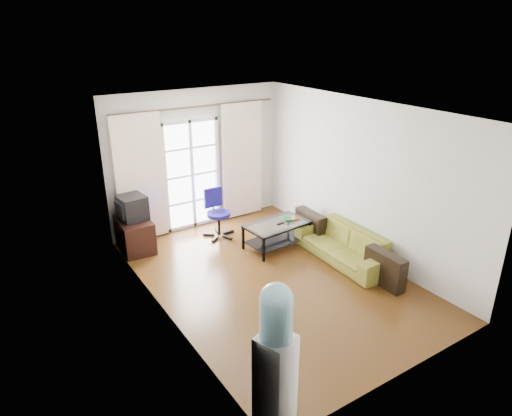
{
  "coord_description": "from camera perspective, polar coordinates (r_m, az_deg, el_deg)",
  "views": [
    {
      "loc": [
        -3.67,
        -5.22,
        3.8
      ],
      "look_at": [
        -0.08,
        0.35,
        1.11
      ],
      "focal_mm": 32.0,
      "sensor_mm": 36.0,
      "label": 1
    }
  ],
  "objects": [
    {
      "name": "floor",
      "position": [
        7.43,
        2.04,
        -8.71
      ],
      "size": [
        5.2,
        5.2,
        0.0
      ],
      "primitive_type": "plane",
      "color": "#533413",
      "rests_on": "ground"
    },
    {
      "name": "ceiling",
      "position": [
        6.48,
        2.36,
        12.28
      ],
      "size": [
        5.2,
        5.2,
        0.0
      ],
      "primitive_type": "plane",
      "rotation": [
        3.14,
        0.0,
        0.0
      ],
      "color": "white",
      "rests_on": "wall_back"
    },
    {
      "name": "wall_back",
      "position": [
        8.98,
        -7.38,
        6.06
      ],
      "size": [
        3.6,
        0.02,
        2.7
      ],
      "primitive_type": "cube",
      "color": "silver",
      "rests_on": "floor"
    },
    {
      "name": "wall_front",
      "position": [
        5.13,
        19.15,
        -7.79
      ],
      "size": [
        3.6,
        0.02,
        2.7
      ],
      "primitive_type": "cube",
      "color": "silver",
      "rests_on": "floor"
    },
    {
      "name": "wall_left",
      "position": [
        6.06,
        -11.93,
        -2.27
      ],
      "size": [
        0.02,
        5.2,
        2.7
      ],
      "primitive_type": "cube",
      "color": "silver",
      "rests_on": "floor"
    },
    {
      "name": "wall_right",
      "position": [
        7.95,
        12.92,
        3.55
      ],
      "size": [
        0.02,
        5.2,
        2.7
      ],
      "primitive_type": "cube",
      "color": "silver",
      "rests_on": "floor"
    },
    {
      "name": "french_door",
      "position": [
        8.95,
        -8.0,
        4.13
      ],
      "size": [
        1.16,
        0.06,
        2.15
      ],
      "color": "white",
      "rests_on": "wall_back"
    },
    {
      "name": "curtain_rod",
      "position": [
        8.67,
        -7.42,
        12.47
      ],
      "size": [
        3.3,
        0.04,
        0.04
      ],
      "primitive_type": "cylinder",
      "rotation": [
        0.0,
        1.57,
        0.0
      ],
      "color": "#4C3F2D",
      "rests_on": "wall_back"
    },
    {
      "name": "curtain_left",
      "position": [
        8.49,
        -14.28,
        3.55
      ],
      "size": [
        0.9,
        0.07,
        2.35
      ],
      "primitive_type": "cube",
      "color": "#F9E2C8",
      "rests_on": "curtain_rod"
    },
    {
      "name": "curtain_right",
      "position": [
        9.35,
        -1.75,
        5.92
      ],
      "size": [
        0.9,
        0.07,
        2.35
      ],
      "primitive_type": "cube",
      "color": "#F9E2C8",
      "rests_on": "curtain_rod"
    },
    {
      "name": "radiator",
      "position": [
        9.57,
        -2.52,
        0.8
      ],
      "size": [
        0.64,
        0.12,
        0.64
      ],
      "primitive_type": "cube",
      "color": "gray",
      "rests_on": "floor"
    },
    {
      "name": "sofa",
      "position": [
        7.99,
        10.94,
        -4.54
      ],
      "size": [
        1.94,
        0.87,
        0.55
      ],
      "primitive_type": "imported",
      "rotation": [
        0.0,
        0.0,
        -1.6
      ],
      "color": "brown",
      "rests_on": "floor"
    },
    {
      "name": "coffee_table",
      "position": [
        8.28,
        2.61,
        -2.98
      ],
      "size": [
        1.19,
        0.75,
        0.46
      ],
      "rotation": [
        0.0,
        0.0,
        0.09
      ],
      "color": "silver",
      "rests_on": "floor"
    },
    {
      "name": "bowl",
      "position": [
        8.34,
        4.09,
        -1.37
      ],
      "size": [
        0.4,
        0.4,
        0.06
      ],
      "primitive_type": "imported",
      "rotation": [
        0.0,
        0.0,
        -0.43
      ],
      "color": "#358F34",
      "rests_on": "coffee_table"
    },
    {
      "name": "book",
      "position": [
        8.38,
        4.37,
        -1.39
      ],
      "size": [
        0.21,
        0.25,
        0.02
      ],
      "primitive_type": "imported",
      "rotation": [
        0.0,
        0.0,
        0.16
      ],
      "color": "#A21315",
      "rests_on": "coffee_table"
    },
    {
      "name": "remote",
      "position": [
        8.19,
        3.05,
        -1.93
      ],
      "size": [
        0.16,
        0.07,
        0.02
      ],
      "primitive_type": "cube",
      "rotation": [
        0.0,
        0.0,
        0.16
      ],
      "color": "black",
      "rests_on": "coffee_table"
    },
    {
      "name": "tv_stand",
      "position": [
        8.45,
        -14.89,
        -3.27
      ],
      "size": [
        0.56,
        0.81,
        0.58
      ],
      "primitive_type": "cube",
      "rotation": [
        0.0,
        0.0,
        -0.04
      ],
      "color": "black",
      "rests_on": "floor"
    },
    {
      "name": "crt_tv",
      "position": [
        8.29,
        -15.32,
        0.02
      ],
      "size": [
        0.51,
        0.51,
        0.43
      ],
      "rotation": [
        0.0,
        0.0,
        0.1
      ],
      "color": "black",
      "rests_on": "tv_stand"
    },
    {
      "name": "task_chair",
      "position": [
        8.74,
        -4.75,
        -1.81
      ],
      "size": [
        0.65,
        0.65,
        0.93
      ],
      "rotation": [
        0.0,
        0.0,
        0.03
      ],
      "color": "black",
      "rests_on": "floor"
    },
    {
      "name": "water_cooler",
      "position": [
        4.61,
        2.46,
        -17.75
      ],
      "size": [
        0.42,
        0.42,
        1.63
      ],
      "rotation": [
        0.0,
        0.0,
        0.33
      ],
      "color": "white",
      "rests_on": "floor"
    }
  ]
}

